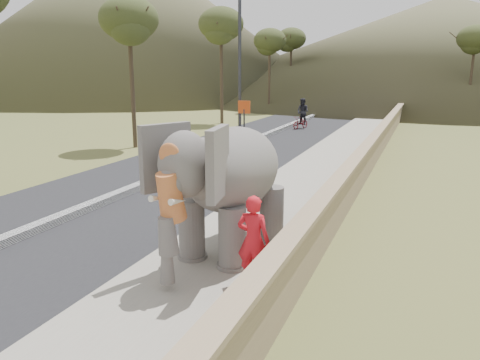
# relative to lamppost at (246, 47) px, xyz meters

# --- Properties ---
(ground) EXTENTS (160.00, 160.00, 0.00)m
(ground) POSITION_rel_lamppost_xyz_m (4.69, -15.79, -4.87)
(ground) COLOR olive
(ground) RESTS_ON ground
(road) EXTENTS (7.00, 120.00, 0.03)m
(road) POSITION_rel_lamppost_xyz_m (-0.31, -5.79, -4.86)
(road) COLOR black
(road) RESTS_ON ground
(median) EXTENTS (0.35, 120.00, 0.22)m
(median) POSITION_rel_lamppost_xyz_m (-0.31, -5.79, -4.76)
(median) COLOR black
(median) RESTS_ON ground
(walkway) EXTENTS (3.00, 120.00, 0.15)m
(walkway) POSITION_rel_lamppost_xyz_m (4.69, -5.79, -4.80)
(walkway) COLOR #9E9687
(walkway) RESTS_ON ground
(parapet) EXTENTS (0.30, 120.00, 1.10)m
(parapet) POSITION_rel_lamppost_xyz_m (6.34, -5.79, -4.32)
(parapet) COLOR tan
(parapet) RESTS_ON ground
(lamppost) EXTENTS (1.76, 0.36, 8.00)m
(lamppost) POSITION_rel_lamppost_xyz_m (0.00, 0.00, 0.00)
(lamppost) COLOR #2A2B2F
(lamppost) RESTS_ON ground
(signboard) EXTENTS (0.60, 0.08, 2.40)m
(signboard) POSITION_rel_lamppost_xyz_m (0.19, -0.69, -3.23)
(signboard) COLOR #2D2D33
(signboard) RESTS_ON ground
(hill_left) EXTENTS (60.00, 60.00, 22.00)m
(hill_left) POSITION_rel_lamppost_xyz_m (-33.31, 39.21, 6.13)
(hill_left) COLOR brown
(hill_left) RESTS_ON ground
(hill_far) EXTENTS (80.00, 80.00, 14.00)m
(hill_far) POSITION_rel_lamppost_xyz_m (9.69, 54.21, 2.13)
(hill_far) COLOR brown
(hill_far) RESTS_ON ground
(elephant_and_man) EXTENTS (2.46, 4.00, 2.73)m
(elephant_and_man) POSITION_rel_lamppost_xyz_m (4.71, -12.94, -3.37)
(elephant_and_man) COLOR slate
(elephant_and_man) RESTS_ON ground
(motorcyclist) EXTENTS (1.16, 1.65, 2.00)m
(motorcyclist) POSITION_rel_lamppost_xyz_m (0.68, 8.56, -4.04)
(motorcyclist) COLOR maroon
(motorcyclist) RESTS_ON ground
(trees) EXTENTS (48.32, 45.30, 8.58)m
(trees) POSITION_rel_lamppost_xyz_m (7.17, 13.71, -1.06)
(trees) COLOR #473828
(trees) RESTS_ON ground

